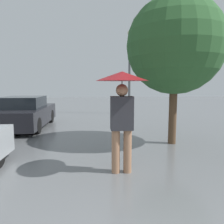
# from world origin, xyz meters

# --- Properties ---
(pedestrian) EXTENTS (1.00, 1.00, 1.97)m
(pedestrian) POSITION_xyz_m (0.02, 3.22, 1.49)
(pedestrian) COLOR #9E7051
(pedestrian) RESTS_ON ground_plane
(parked_car_farthest) EXTENTS (1.69, 3.84, 1.26)m
(parked_car_farthest) POSITION_xyz_m (-3.29, 8.01, 0.59)
(parked_car_farthest) COLOR black
(parked_car_farthest) RESTS_ON ground_plane
(tree) EXTENTS (2.73, 2.73, 4.17)m
(tree) POSITION_xyz_m (1.76, 5.24, 2.80)
(tree) COLOR brown
(tree) RESTS_ON ground_plane
(street_lamp) EXTENTS (0.30, 0.30, 4.83)m
(street_lamp) POSITION_xyz_m (1.55, 12.00, 2.82)
(street_lamp) COLOR #515456
(street_lamp) RESTS_ON ground_plane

